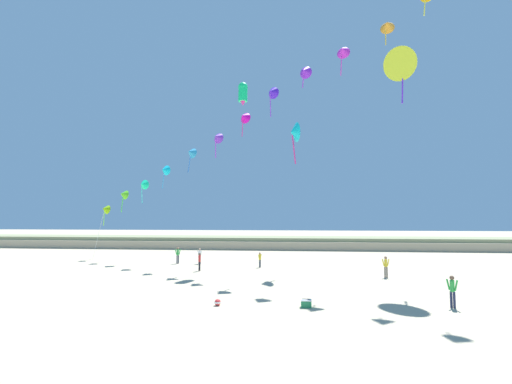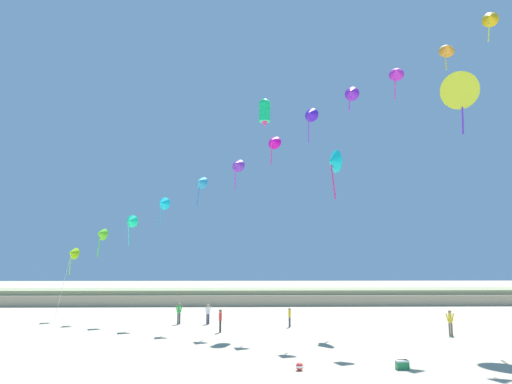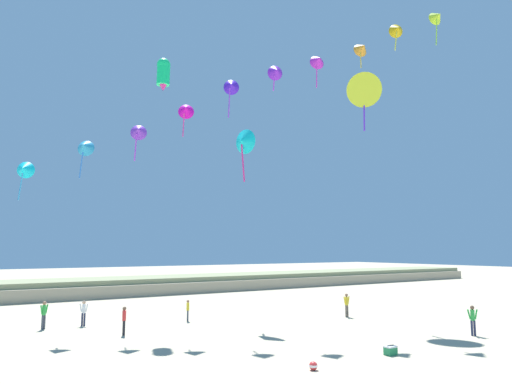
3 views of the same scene
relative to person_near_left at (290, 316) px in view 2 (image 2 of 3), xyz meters
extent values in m
cube|color=tan|center=(-0.23, 21.98, -0.22)|extent=(120.00, 8.65, 1.28)
cube|color=gray|center=(-0.23, 21.98, 0.60)|extent=(120.00, 7.35, 0.73)
cylinder|color=#474C56|center=(0.03, 0.06, -0.49)|extent=(0.11, 0.11, 0.75)
cylinder|color=#474C56|center=(-0.03, -0.06, -0.49)|extent=(0.11, 0.11, 0.75)
cylinder|color=yellow|center=(0.00, 0.00, 0.15)|extent=(0.20, 0.20, 0.53)
cylinder|color=yellow|center=(0.09, 0.15, 0.19)|extent=(0.15, 0.19, 0.50)
cylinder|color=yellow|center=(-0.09, -0.15, 0.19)|extent=(0.15, 0.19, 0.50)
sphere|color=#9E7051|center=(0.00, 0.00, 0.53)|extent=(0.20, 0.20, 0.20)
cylinder|color=#726656|center=(10.78, -4.68, -0.42)|extent=(0.13, 0.13, 0.88)
cylinder|color=#726656|center=(10.94, -4.68, -0.42)|extent=(0.13, 0.13, 0.88)
cylinder|color=yellow|center=(10.86, -4.68, 0.33)|extent=(0.23, 0.23, 0.62)
cylinder|color=yellow|center=(10.66, -4.68, 0.38)|extent=(0.21, 0.09, 0.59)
cylinder|color=yellow|center=(11.06, -4.68, 0.38)|extent=(0.21, 0.09, 0.59)
sphere|color=#9E7051|center=(10.86, -4.68, 0.76)|extent=(0.24, 0.24, 0.24)
cylinder|color=black|center=(-5.38, -2.70, -0.44)|extent=(0.12, 0.12, 0.84)
cylinder|color=black|center=(-5.39, -2.84, -0.44)|extent=(0.12, 0.12, 0.84)
cylinder|color=red|center=(-5.38, -2.77, 0.27)|extent=(0.22, 0.22, 0.59)
cylinder|color=red|center=(-5.37, -2.58, 0.32)|extent=(0.10, 0.20, 0.56)
cylinder|color=red|center=(-5.40, -2.96, 0.32)|extent=(0.10, 0.20, 0.56)
sphere|color=brown|center=(-5.38, -2.77, 0.69)|extent=(0.23, 0.23, 0.23)
cylinder|color=#282D4C|center=(-6.72, 1.99, -0.44)|extent=(0.12, 0.12, 0.83)
cylinder|color=#282D4C|center=(-6.58, 1.94, -0.44)|extent=(0.12, 0.12, 0.83)
cylinder|color=white|center=(-6.65, 1.97, 0.27)|extent=(0.22, 0.22, 0.59)
cylinder|color=white|center=(-6.83, 2.03, 0.31)|extent=(0.21, 0.14, 0.56)
cylinder|color=white|center=(-6.47, 1.91, 0.31)|extent=(0.21, 0.14, 0.56)
sphere|color=tan|center=(-6.65, 1.97, 0.68)|extent=(0.23, 0.23, 0.23)
cylinder|color=#474C56|center=(-9.14, 1.98, -0.42)|extent=(0.13, 0.13, 0.88)
cylinder|color=#474C56|center=(-9.01, 2.06, -0.42)|extent=(0.13, 0.13, 0.88)
cylinder|color=green|center=(-9.07, 2.02, 0.33)|extent=(0.23, 0.23, 0.62)
cylinder|color=green|center=(-9.24, 1.91, 0.38)|extent=(0.22, 0.19, 0.59)
cylinder|color=green|center=(-8.91, 2.13, 0.38)|extent=(0.22, 0.19, 0.59)
sphere|color=#9E7051|center=(-9.07, 2.02, 0.77)|extent=(0.24, 0.24, 0.24)
cone|color=#86CA0F|center=(-19.54, 5.62, 5.12)|extent=(1.38, 1.29, 1.22)
cylinder|color=#7EE539|center=(-19.68, 5.67, 3.99)|extent=(0.23, 0.27, 1.80)
cone|color=#5BD423|center=(-16.64, 4.38, 6.82)|extent=(1.40, 1.32, 1.21)
cylinder|color=#46E539|center=(-16.78, 4.43, 5.65)|extent=(0.28, 0.15, 1.90)
cone|color=#10E198|center=(-13.72, 3.23, 7.86)|extent=(1.25, 0.98, 1.11)
cylinder|color=#39E5D2|center=(-13.86, 3.29, 6.67)|extent=(0.18, 0.17, 1.95)
cone|color=#0DC9E5|center=(-10.73, 1.97, 9.32)|extent=(1.30, 1.10, 1.11)
cylinder|color=#39A6E5|center=(-10.87, 2.03, 8.19)|extent=(0.24, 0.08, 1.81)
cone|color=#2594CA|center=(-7.39, 0.58, 10.95)|extent=(1.39, 1.30, 1.20)
cylinder|color=#3983E5|center=(-7.53, 0.64, 9.76)|extent=(0.27, 0.30, 1.93)
cone|color=purple|center=(-4.26, -0.84, 12.15)|extent=(1.34, 1.20, 1.19)
cylinder|color=#B039E5|center=(-4.40, -0.78, 11.00)|extent=(0.10, 0.30, 1.86)
cone|color=#D00AAE|center=(-1.36, -2.08, 13.80)|extent=(1.37, 1.26, 1.20)
cylinder|color=#E5399E|center=(-1.50, -2.02, 12.72)|extent=(0.15, 0.09, 1.72)
cone|color=#4219CD|center=(1.43, -3.49, 15.62)|extent=(1.32, 1.17, 1.12)
cylinder|color=#8A39E5|center=(1.29, -3.44, 14.37)|extent=(0.12, 0.32, 2.06)
cone|color=purple|center=(4.39, -4.76, 16.90)|extent=(1.30, 1.10, 1.12)
cylinder|color=#B539E5|center=(4.25, -4.70, 16.06)|extent=(0.18, 0.10, 1.25)
cone|color=#B525C3|center=(7.56, -5.75, 18.13)|extent=(1.33, 1.19, 1.20)
cylinder|color=#E539CB|center=(7.42, -5.70, 16.95)|extent=(0.19, 0.14, 1.93)
cone|color=orange|center=(10.90, -6.98, 19.45)|extent=(1.31, 1.18, 1.22)
cylinder|color=yellow|center=(10.76, -6.92, 18.53)|extent=(0.12, 0.16, 1.40)
cone|color=gold|center=(13.50, -8.22, 21.14)|extent=(1.33, 1.20, 1.13)
cylinder|color=yellow|center=(13.36, -8.16, 20.17)|extent=(0.19, 0.24, 1.50)
cylinder|color=silver|center=(-20.03, 5.21, 2.17)|extent=(0.97, 0.64, 6.07)
cone|color=#0ECFD6|center=(3.43, -1.81, 12.24)|extent=(1.29, 2.00, 1.90)
cone|color=#E52D8B|center=(3.43, -1.81, 12.26)|extent=(0.75, 1.11, 1.05)
cylinder|color=#E52D8B|center=(3.43, -1.81, 10.56)|extent=(0.38, 0.15, 2.79)
cylinder|color=#12E076|center=(-1.89, 0.99, 17.23)|extent=(1.01, 0.98, 1.65)
sphere|color=#12E076|center=(-1.89, 0.99, 17.97)|extent=(1.02, 1.02, 1.02)
cone|color=#E52D8F|center=(-1.89, 0.99, 16.33)|extent=(0.88, 0.88, 0.77)
sphere|color=black|center=(-1.89, 0.99, 18.26)|extent=(0.21, 0.21, 0.21)
cone|color=#CFE22B|center=(12.36, -5.61, 16.83)|extent=(3.27, 3.12, 2.90)
cone|color=#682DE5|center=(12.36, -5.61, 16.85)|extent=(1.83, 1.76, 1.62)
cylinder|color=#682DE5|center=(12.36, -5.61, 14.93)|extent=(0.28, 0.18, 2.97)
cube|color=#23844C|center=(3.88, -14.81, -0.68)|extent=(0.56, 0.40, 0.36)
cube|color=silver|center=(3.88, -14.81, -0.47)|extent=(0.58, 0.41, 0.06)
cylinder|color=black|center=(3.88, -14.81, -0.41)|extent=(0.45, 0.03, 0.03)
sphere|color=red|center=(-1.04, -14.93, -0.68)|extent=(0.36, 0.36, 0.36)
cylinder|color=white|center=(-1.04, -14.93, -0.68)|extent=(0.36, 0.36, 0.09)
camera|label=1|loc=(3.07, -34.18, 4.04)|focal=24.00mm
camera|label=2|loc=(-3.72, -37.34, 4.09)|focal=32.00mm
camera|label=3|loc=(-13.92, -30.35, 4.20)|focal=32.00mm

